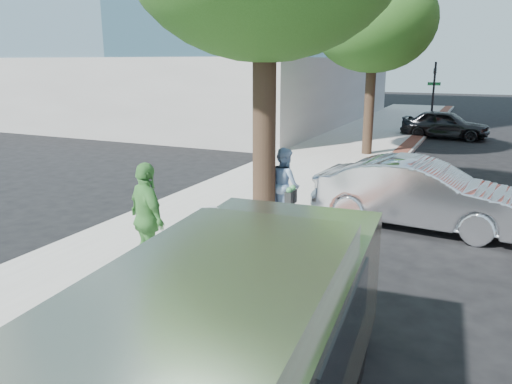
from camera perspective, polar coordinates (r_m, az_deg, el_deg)
The scene contains 14 objects.
ground at distance 9.82m, azimuth -0.44°, elevation -7.91°, with size 120.00×120.00×0.00m, color black.
sidewalk at distance 17.46m, azimuth 6.39°, elevation 2.31°, with size 5.00×60.00×0.15m, color #9E9991.
brick_strip at distance 16.90m, azimuth 13.48°, elevation 1.86°, with size 0.60×60.00×0.01m, color brown.
curb at distance 16.85m, azimuth 14.62°, elevation 1.48°, with size 0.10×60.00×0.15m, color gray.
office_base at distance 34.65m, azimuth -4.36°, elevation 11.63°, with size 18.20×22.20×4.00m, color gray.
signal_near at distance 30.38m, azimuth 19.63°, elevation 10.91°, with size 0.70×0.15×3.80m.
tree_far at distance 20.73m, azimuth 13.34°, elevation 18.47°, with size 4.80×4.80×7.14m.
parking_meter at distance 9.00m, azimuth 3.98°, elevation -1.92°, with size 0.12×0.32×1.47m.
person_gray at distance 6.43m, azimuth -5.77°, elevation -9.85°, with size 0.70×0.46×1.91m, color #A8A8AD.
person_officer at distance 11.66m, azimuth 3.25°, elevation 0.92°, with size 0.84×0.65×1.72m, color #86A8CF.
person_green at distance 8.85m, azimuth -12.29°, elevation -2.98°, with size 1.16×0.48×1.98m, color #499543.
sedan_silver at distance 12.25m, azimuth 18.19°, elevation -0.18°, with size 1.67×4.80×1.58m, color silver.
bg_car at distance 27.30m, azimuth 20.80°, elevation 7.25°, with size 1.70×4.24×1.44m, color black.
van at distance 4.97m, azimuth -2.74°, elevation -17.41°, with size 2.56×5.71×2.05m.
Camera 1 is at (3.90, -8.20, 3.76)m, focal length 35.00 mm.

